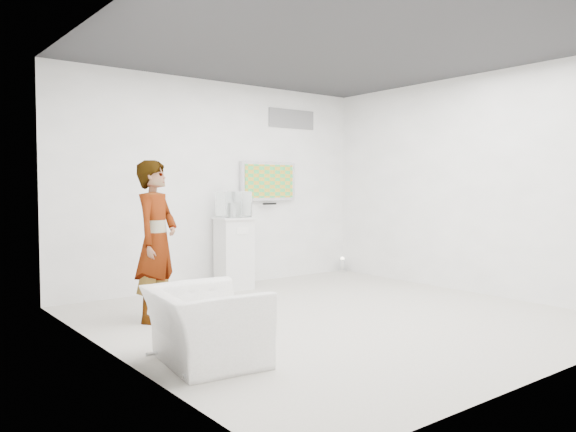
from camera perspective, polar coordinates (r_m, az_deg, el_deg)
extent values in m
cube|color=beige|center=(6.46, 4.63, -10.08)|extent=(5.00, 5.00, 0.01)
cube|color=#2B2B2D|center=(6.47, 4.75, 16.66)|extent=(5.00, 5.00, 0.01)
cube|color=white|center=(8.31, -7.04, 3.22)|extent=(5.00, 0.01, 3.00)
cube|color=white|center=(4.75, 25.50, 3.13)|extent=(5.00, 0.01, 3.00)
cube|color=white|center=(4.96, -17.20, 3.27)|extent=(0.01, 5.00, 3.00)
cube|color=white|center=(8.19, 17.74, 3.10)|extent=(0.01, 5.00, 3.00)
cube|color=#B8B8BC|center=(8.73, -2.06, 3.55)|extent=(1.00, 0.08, 0.60)
cube|color=slate|center=(9.13, 0.38, 9.82)|extent=(0.90, 0.02, 0.30)
imported|color=white|center=(6.28, -13.24, -2.47)|extent=(0.76, 0.72, 1.75)
imported|color=white|center=(4.79, -8.39, -10.95)|extent=(0.96, 1.06, 0.63)
cube|color=silver|center=(8.11, -5.51, -3.75)|extent=(0.56, 0.56, 1.03)
cylinder|color=silver|center=(9.72, 5.55, -4.96)|extent=(0.18, 0.18, 0.25)
cube|color=silver|center=(8.06, -5.54, 1.19)|extent=(0.46, 0.46, 0.37)
cube|color=silver|center=(8.06, -5.53, 0.61)|extent=(0.11, 0.16, 0.21)
cube|color=silver|center=(6.54, -13.44, 3.89)|extent=(0.13, 0.11, 0.03)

